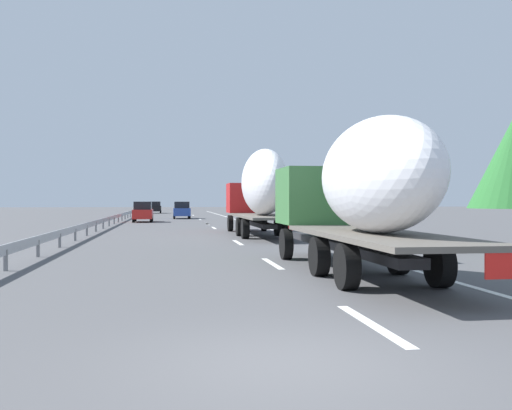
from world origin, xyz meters
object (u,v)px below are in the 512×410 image
car_black_suv (155,207)px  road_sign (250,198)px  car_blue_sedan (182,210)px  truck_trailing (359,189)px  truck_lead (260,189)px  car_red_compact (143,212)px

car_black_suv → road_sign: 34.75m
car_blue_sedan → car_black_suv: bearing=7.3°
truck_trailing → road_sign: 43.52m
truck_trailing → road_sign: bearing=-4.1°
road_sign → truck_lead: bearing=173.3°
truck_trailing → car_red_compact: 40.24m
car_red_compact → car_black_suv: bearing=-0.4°
truck_lead → car_red_compact: 23.85m
truck_lead → truck_trailing: (-16.92, -0.00, -0.34)m
truck_lead → car_black_suv: size_ratio=3.27×
car_red_compact → car_black_suv: car_red_compact is taller
truck_trailing → car_blue_sedan: 49.23m
car_black_suv → road_sign: road_sign is taller
truck_trailing → car_black_suv: 76.93m
car_black_suv → car_red_compact: bearing=179.6°
truck_trailing → car_red_compact: truck_trailing is taller
truck_trailing → car_blue_sedan: (49.08, 3.64, -1.37)m
car_red_compact → truck_lead: bearing=-161.9°
truck_lead → car_red_compact: size_ratio=3.16×
truck_lead → road_sign: 26.67m
car_black_suv → road_sign: size_ratio=1.27×
car_black_suv → truck_lead: bearing=-173.2°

